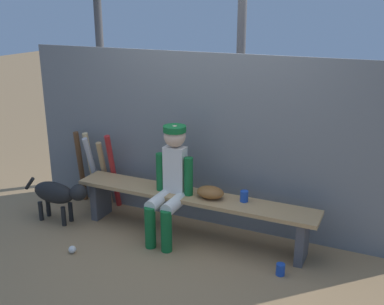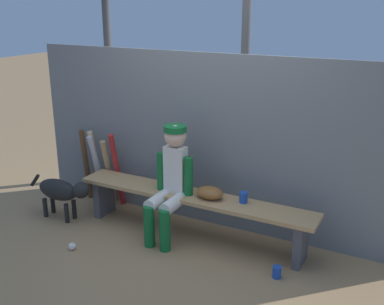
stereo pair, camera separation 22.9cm
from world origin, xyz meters
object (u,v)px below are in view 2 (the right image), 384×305
object	(u,v)px
bat_aluminum_red	(117,170)
bat_wood_dark	(86,164)
dugout_bench	(192,204)
bat_wood_natural	(97,166)
bat_wood_tan	(109,172)
player_seated	(170,179)
bat_aluminum_silver	(99,169)
dog	(62,191)
cup_on_bench	(243,197)
cup_on_ground	(277,272)
baseball_glove	(210,193)
baseball	(72,246)

from	to	relation	value
bat_aluminum_red	bat_wood_dark	world-z (taller)	bat_aluminum_red
dugout_bench	bat_wood_dark	bearing A→B (deg)	170.42
bat_wood_dark	bat_wood_natural	bearing A→B (deg)	-6.91
bat_aluminum_red	bat_wood_tan	world-z (taller)	bat_aluminum_red
player_seated	bat_aluminum_silver	distance (m)	1.25
bat_wood_tan	dog	xyz separation A→B (m)	(-0.22, -0.57, -0.08)
player_seated	dog	size ratio (longest dim) A/B	1.39
player_seated	bat_wood_dark	distance (m)	1.48
bat_wood_tan	cup_on_bench	xyz separation A→B (m)	(1.79, -0.20, 0.11)
bat_wood_tan	bat_aluminum_silver	world-z (taller)	bat_aluminum_silver
player_seated	cup_on_ground	world-z (taller)	player_seated
player_seated	dugout_bench	bearing A→B (deg)	30.95
bat_wood_dark	cup_on_bench	size ratio (longest dim) A/B	8.00
bat_aluminum_red	bat_aluminum_silver	world-z (taller)	bat_aluminum_red
baseball_glove	bat_wood_tan	xyz separation A→B (m)	(-1.45, 0.26, -0.12)
bat_wood_tan	bat_wood_dark	distance (m)	0.36
bat_aluminum_silver	bat_wood_dark	size ratio (longest dim) A/B	1.00
baseball	bat_aluminum_red	bearing A→B (deg)	100.32
bat_wood_tan	dog	distance (m)	0.61
bat_wood_dark	baseball	xyz separation A→B (m)	(0.69, -1.07, -0.40)
player_seated	cup_on_bench	bearing A→B (deg)	13.42
dugout_bench	bat_wood_tan	xyz separation A→B (m)	(-1.25, 0.26, 0.04)
player_seated	bat_wood_tan	bearing A→B (deg)	160.82
baseball_glove	bat_wood_dark	bearing A→B (deg)	171.47
bat_aluminum_red	bat_wood_natural	distance (m)	0.33
dugout_bench	bat_aluminum_silver	size ratio (longest dim) A/B	2.94
bat_aluminum_silver	baseball	size ratio (longest dim) A/B	11.86
bat_aluminum_silver	dog	world-z (taller)	bat_aluminum_silver
dugout_bench	bat_wood_natural	bearing A→B (deg)	170.10
baseball_glove	bat_aluminum_silver	xyz separation A→B (m)	(-1.58, 0.22, -0.10)
bat_aluminum_red	dog	size ratio (longest dim) A/B	1.12
player_seated	cup_on_bench	world-z (taller)	player_seated
dugout_bench	baseball_glove	xyz separation A→B (m)	(0.20, 0.00, 0.16)
baseball	dugout_bench	bearing A→B (deg)	41.18
baseball	dog	world-z (taller)	dog
dugout_bench	bat_aluminum_red	world-z (taller)	bat_aluminum_red
baseball	player_seated	bearing A→B (deg)	43.42
bat_aluminum_red	bat_wood_dark	size ratio (longest dim) A/B	1.07
baseball_glove	bat_wood_dark	xyz separation A→B (m)	(-1.81, 0.27, -0.09)
bat_wood_tan	cup_on_ground	size ratio (longest dim) A/B	7.54
bat_aluminum_red	dog	world-z (taller)	bat_aluminum_red
dugout_bench	dog	distance (m)	1.51
player_seated	bat_aluminum_silver	world-z (taller)	player_seated
bat_aluminum_red	cup_on_bench	world-z (taller)	bat_aluminum_red
player_seated	baseball	distance (m)	1.17
bat_aluminum_silver	cup_on_ground	distance (m)	2.49
cup_on_ground	cup_on_bench	distance (m)	0.78
bat_aluminum_silver	bat_wood_dark	xyz separation A→B (m)	(-0.23, 0.05, 0.01)
bat_aluminum_red	bat_wood_dark	distance (m)	0.51
bat_aluminum_red	dog	distance (m)	0.66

